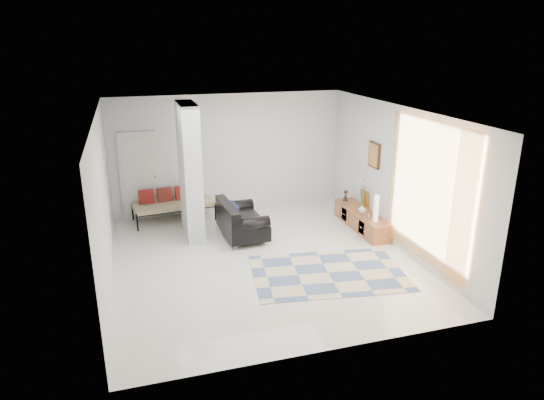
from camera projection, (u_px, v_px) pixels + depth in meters
name	position (u px, v px, depth m)	size (l,w,h in m)	color
floor	(263.00, 259.00, 9.25)	(6.00, 6.00, 0.00)	silver
ceiling	(262.00, 112.00, 8.36)	(6.00, 6.00, 0.00)	white
wall_back	(229.00, 153.00, 11.53)	(6.00, 6.00, 0.00)	silver
wall_front	(327.00, 257.00, 6.08)	(6.00, 6.00, 0.00)	silver
wall_left	(103.00, 203.00, 8.05)	(6.00, 6.00, 0.00)	silver
wall_right	(397.00, 177.00, 9.55)	(6.00, 6.00, 0.00)	silver
partition_column	(190.00, 172.00, 9.96)	(0.35, 1.20, 2.80)	silver
hallway_door	(139.00, 176.00, 11.04)	(0.85, 0.06, 2.04)	silver
curtain	(427.00, 192.00, 8.47)	(2.55, 2.55, 0.00)	gold
wall_art	(374.00, 155.00, 10.28)	(0.04, 0.45, 0.55)	#3F2511
media_console	(362.00, 219.00, 10.69)	(0.45, 1.94, 0.80)	brown
loveseat	(240.00, 221.00, 10.17)	(0.89, 1.45, 0.76)	silver
daybed	(172.00, 203.00, 11.11)	(1.87, 0.96, 0.77)	black
area_rug	(328.00, 273.00, 8.69)	(2.69, 1.79, 0.01)	#C2B895
cylinder_lamp	(376.00, 208.00, 9.96)	(0.11, 0.11, 0.57)	white
bronze_figurine	(346.00, 196.00, 11.26)	(0.13, 0.13, 0.26)	#2F2115
vase	(362.00, 209.00, 10.51)	(0.17, 0.17, 0.18)	silver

